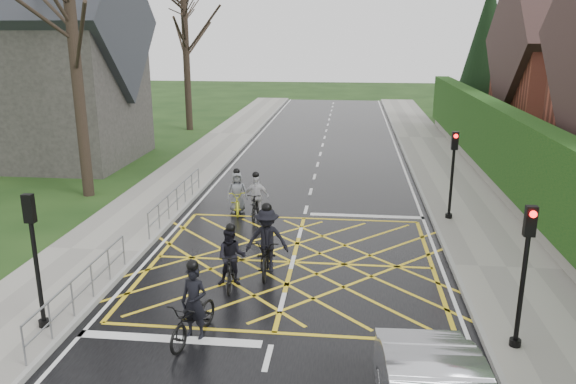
% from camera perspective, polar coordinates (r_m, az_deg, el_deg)
% --- Properties ---
extents(ground, '(120.00, 120.00, 0.00)m').
position_cam_1_polar(ground, '(16.43, 0.46, -7.16)').
color(ground, black).
rests_on(ground, ground).
extents(road, '(9.00, 80.00, 0.01)m').
position_cam_1_polar(road, '(16.43, 0.46, -7.15)').
color(road, black).
rests_on(road, ground).
extents(sidewalk_right, '(3.00, 80.00, 0.15)m').
position_cam_1_polar(sidewalk_right, '(16.94, 21.27, -7.32)').
color(sidewalk_right, gray).
rests_on(sidewalk_right, ground).
extents(sidewalk_left, '(3.00, 80.00, 0.15)m').
position_cam_1_polar(sidewalk_left, '(17.98, -19.03, -5.73)').
color(sidewalk_left, gray).
rests_on(sidewalk_left, ground).
extents(stone_wall, '(0.50, 38.00, 0.70)m').
position_cam_1_polar(stone_wall, '(22.77, 21.89, -0.75)').
color(stone_wall, slate).
rests_on(stone_wall, ground).
extents(hedge, '(0.90, 38.00, 2.80)m').
position_cam_1_polar(hedge, '(22.36, 22.35, 3.55)').
color(hedge, '#0F3710').
rests_on(hedge, stone_wall).
extents(conifer, '(4.60, 4.60, 10.00)m').
position_cam_1_polar(conifer, '(42.08, 19.46, 13.14)').
color(conifer, black).
rests_on(conifer, ground).
extents(church, '(8.80, 7.80, 11.00)m').
position_cam_1_polar(church, '(30.98, -23.35, 11.91)').
color(church, '#2D2B28').
rests_on(church, ground).
extents(tree_far, '(8.40, 8.40, 10.40)m').
position_cam_1_polar(tree_far, '(38.58, -10.47, 16.85)').
color(tree_far, black).
rests_on(tree_far, ground).
extents(railing_south, '(0.05, 5.04, 1.03)m').
position_cam_1_polar(railing_south, '(14.26, -20.22, -8.55)').
color(railing_south, slate).
rests_on(railing_south, ground).
extents(railing_north, '(0.05, 6.04, 1.03)m').
position_cam_1_polar(railing_north, '(20.80, -11.25, -0.15)').
color(railing_north, slate).
rests_on(railing_north, ground).
extents(traffic_light_ne, '(0.24, 0.31, 3.21)m').
position_cam_1_polar(traffic_light_ne, '(20.14, 16.32, 1.55)').
color(traffic_light_ne, black).
rests_on(traffic_light_ne, ground).
extents(traffic_light_se, '(0.24, 0.31, 3.21)m').
position_cam_1_polar(traffic_light_se, '(12.37, 22.77, -8.18)').
color(traffic_light_se, black).
rests_on(traffic_light_se, ground).
extents(traffic_light_sw, '(0.24, 0.31, 3.21)m').
position_cam_1_polar(traffic_light_sw, '(13.34, -24.20, -6.60)').
color(traffic_light_sw, black).
rests_on(traffic_light_sw, ground).
extents(cyclist_rear, '(1.09, 1.98, 1.82)m').
position_cam_1_polar(cyclist_rear, '(12.57, -9.54, -12.12)').
color(cyclist_rear, black).
rests_on(cyclist_rear, ground).
extents(cyclist_back, '(0.83, 1.76, 1.73)m').
position_cam_1_polar(cyclist_back, '(14.82, -5.78, -7.17)').
color(cyclist_back, black).
rests_on(cyclist_back, ground).
extents(cyclist_mid, '(1.23, 2.10, 2.00)m').
position_cam_1_polar(cyclist_mid, '(15.58, -2.17, -5.60)').
color(cyclist_mid, black).
rests_on(cyclist_mid, ground).
extents(cyclist_front, '(0.92, 1.70, 1.70)m').
position_cam_1_polar(cyclist_front, '(20.08, -3.28, -0.92)').
color(cyclist_front, black).
rests_on(cyclist_front, ground).
extents(cyclist_lead, '(1.01, 1.81, 1.67)m').
position_cam_1_polar(cyclist_lead, '(20.73, -5.21, -0.55)').
color(cyclist_lead, '#C4C818').
rests_on(cyclist_lead, ground).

